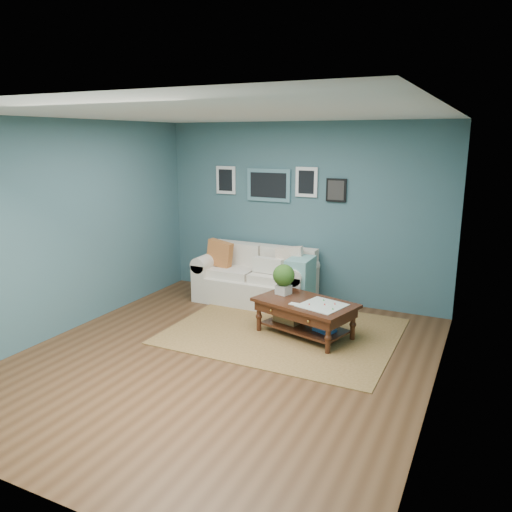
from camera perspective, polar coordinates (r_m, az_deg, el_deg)
The scene contains 4 objects.
room_shell at distance 5.44m, azimuth -3.94°, elevation 1.63°, with size 5.00×5.02×2.70m.
area_rug at distance 6.59m, azimuth 3.18°, elevation -8.56°, with size 2.83×2.26×0.01m, color brown.
loveseat at distance 7.58m, azimuth 0.53°, elevation -2.56°, with size 1.83×0.83×0.94m.
coffee_table at distance 6.39m, azimuth 5.20°, elevation -5.70°, with size 1.38×1.02×0.86m.
Camera 1 is at (2.64, -4.56, 2.47)m, focal length 35.00 mm.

